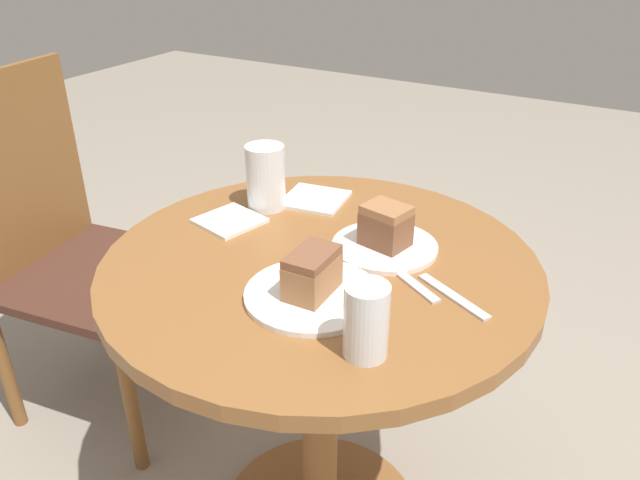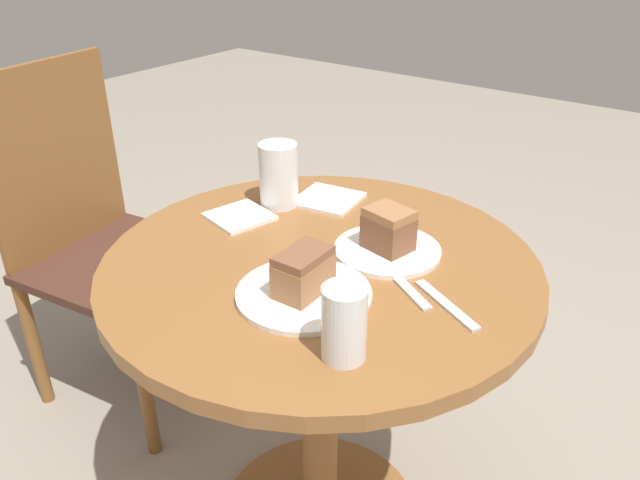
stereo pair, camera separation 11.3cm
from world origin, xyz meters
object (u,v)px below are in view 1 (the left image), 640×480
object	(u,v)px
plate_near	(385,247)
cake_slice_far	(312,273)
chair	(74,250)
plate_far	(312,295)
cake_slice_near	(386,226)
glass_water	(366,325)
glass_lemonade	(266,180)

from	to	relation	value
plate_near	cake_slice_far	bearing A→B (deg)	170.73
chair	cake_slice_far	distance (m)	0.91
chair	plate_far	size ratio (longest dim) A/B	4.15
cake_slice_near	glass_water	xyz separation A→B (m)	(-0.30, -0.11, 0.00)
chair	plate_far	xyz separation A→B (m)	(-0.18, -0.85, 0.24)
chair	plate_near	distance (m)	0.91
chair	plate_near	world-z (taller)	chair
plate_near	glass_water	bearing A→B (deg)	-160.36
chair	plate_near	xyz separation A→B (m)	(0.03, -0.88, 0.24)
chair	plate_far	world-z (taller)	chair
chair	cake_slice_near	distance (m)	0.93
plate_near	chair	bearing A→B (deg)	91.91
chair	cake_slice_near	size ratio (longest dim) A/B	9.97
cake_slice_far	glass_lemonade	world-z (taller)	glass_lemonade
chair	glass_lemonade	bearing A→B (deg)	-90.82
chair	cake_slice_near	world-z (taller)	chair
glass_water	plate_near	bearing A→B (deg)	19.64
cake_slice_near	plate_near	bearing A→B (deg)	0.00
cake_slice_near	glass_water	distance (m)	0.32
cake_slice_far	cake_slice_near	bearing A→B (deg)	-9.27
cake_slice_near	glass_lemonade	size ratio (longest dim) A/B	0.69
chair	glass_lemonade	distance (m)	0.66
plate_near	glass_lemonade	world-z (taller)	glass_lemonade
cake_slice_near	glass_water	size ratio (longest dim) A/B	0.82
plate_far	glass_water	bearing A→B (deg)	-122.19
cake_slice_near	glass_lemonade	bearing A→B (deg)	81.49
chair	glass_lemonade	xyz separation A→B (m)	(0.07, -0.58, 0.30)
glass_lemonade	glass_water	size ratio (longest dim) A/B	1.20
plate_far	glass_lemonade	size ratio (longest dim) A/B	1.65
plate_far	glass_water	xyz separation A→B (m)	(-0.09, -0.14, 0.05)
chair	glass_water	bearing A→B (deg)	-113.42
plate_far	glass_lemonade	bearing A→B (deg)	46.07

